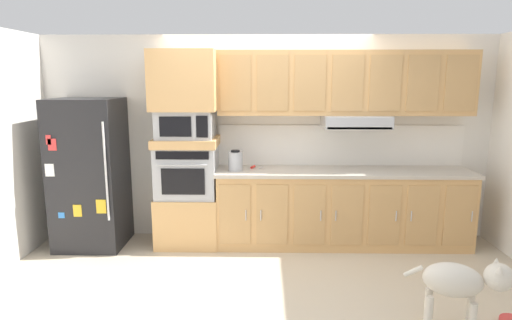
{
  "coord_description": "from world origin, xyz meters",
  "views": [
    {
      "loc": [
        -0.04,
        -4.28,
        1.99
      ],
      "look_at": [
        -0.12,
        0.05,
        1.17
      ],
      "focal_mm": 30.42,
      "sensor_mm": 36.0,
      "label": 1
    }
  ],
  "objects": [
    {
      "name": "dog",
      "position": [
        1.51,
        -1.12,
        0.43
      ],
      "size": [
        0.82,
        0.4,
        0.64
      ],
      "rotation": [
        0.0,
        0.0,
        -0.32
      ],
      "color": "beige",
      "rests_on": "ground"
    },
    {
      "name": "upper_cabinet_with_hood",
      "position": [
        0.91,
        0.87,
        1.9
      ],
      "size": [
        2.97,
        0.48,
        0.88
      ],
      "color": "tan",
      "rests_on": "backsplash_panel"
    },
    {
      "name": "back_kitchen_wall",
      "position": [
        0.0,
        1.11,
        1.25
      ],
      "size": [
        6.2,
        0.12,
        2.5
      ],
      "primitive_type": "cube",
      "color": "silver",
      "rests_on": "ground"
    },
    {
      "name": "electric_kettle",
      "position": [
        -0.37,
        0.7,
        1.03
      ],
      "size": [
        0.17,
        0.17,
        0.24
      ],
      "color": "#A8AAAF",
      "rests_on": "countertop_slab"
    },
    {
      "name": "refrigerator",
      "position": [
        -2.09,
        0.68,
        0.88
      ],
      "size": [
        0.76,
        0.73,
        1.76
      ],
      "color": "black",
      "rests_on": "ground"
    },
    {
      "name": "lower_cabinet_run",
      "position": [
        0.91,
        0.75,
        0.44
      ],
      "size": [
        2.97,
        0.63,
        0.88
      ],
      "color": "tan",
      "rests_on": "ground"
    },
    {
      "name": "countertop_slab",
      "position": [
        0.91,
        0.75,
        0.9
      ],
      "size": [
        3.01,
        0.64,
        0.04
      ],
      "primitive_type": "cube",
      "color": "#BCB2A3",
      "rests_on": "lower_cabinet_run"
    },
    {
      "name": "appliance_upper_cabinet",
      "position": [
        -0.95,
        0.75,
        1.96
      ],
      "size": [
        0.74,
        0.62,
        0.68
      ],
      "primitive_type": "cube",
      "color": "tan",
      "rests_on": "microwave"
    },
    {
      "name": "ground_plane",
      "position": [
        0.0,
        0.0,
        0.0
      ],
      "size": [
        9.6,
        9.6,
        0.0
      ],
      "primitive_type": "plane",
      "color": "beige"
    },
    {
      "name": "screwdriver",
      "position": [
        -0.16,
        0.83,
        0.93
      ],
      "size": [
        0.16,
        0.15,
        0.03
      ],
      "color": "red",
      "rests_on": "countertop_slab"
    },
    {
      "name": "appliance_mid_shelf",
      "position": [
        -0.95,
        0.75,
        1.25
      ],
      "size": [
        0.74,
        0.62,
        0.1
      ],
      "primitive_type": "cube",
      "color": "tan",
      "rests_on": "built_in_oven"
    },
    {
      "name": "backsplash_panel",
      "position": [
        0.91,
        1.04,
        1.17
      ],
      "size": [
        3.01,
        0.02,
        0.5
      ],
      "primitive_type": "cube",
      "color": "white",
      "rests_on": "countertop_slab"
    },
    {
      "name": "microwave",
      "position": [
        -0.95,
        0.75,
        1.46
      ],
      "size": [
        0.64,
        0.54,
        0.32
      ],
      "color": "#A8AAAF",
      "rests_on": "appliance_mid_shelf"
    },
    {
      "name": "built_in_oven",
      "position": [
        -0.95,
        0.75,
        0.9
      ],
      "size": [
        0.7,
        0.62,
        0.6
      ],
      "color": "#A8AAAF",
      "rests_on": "oven_base_cabinet"
    },
    {
      "name": "oven_base_cabinet",
      "position": [
        -0.95,
        0.75,
        0.3
      ],
      "size": [
        0.74,
        0.62,
        0.6
      ],
      "primitive_type": "cube",
      "color": "tan",
      "rests_on": "ground"
    }
  ]
}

